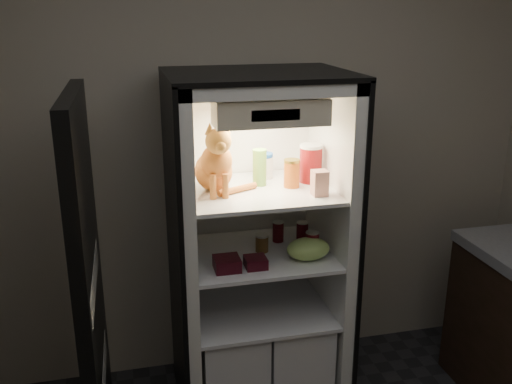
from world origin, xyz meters
TOP-DOWN VIEW (x-y plane):
  - room_shell at (0.00, 0.00)m, footprint 3.60×3.60m
  - refrigerator at (0.00, 1.38)m, footprint 0.90×0.72m
  - fridge_door at (-0.85, 1.02)m, footprint 0.07×0.87m
  - tabby_cat at (-0.22, 1.32)m, footprint 0.31×0.35m
  - parmesan_shaker at (0.02, 1.38)m, footprint 0.07×0.07m
  - mayo_tub at (0.07, 1.51)m, footprint 0.10×0.10m
  - salsa_jar at (0.17, 1.31)m, footprint 0.08×0.08m
  - pepper_jar at (0.29, 1.38)m, footprint 0.12×0.12m
  - cream_carton at (0.26, 1.15)m, footprint 0.07×0.07m
  - soda_can_a at (0.14, 1.44)m, footprint 0.06×0.06m
  - soda_can_b at (0.26, 1.39)m, footprint 0.06×0.06m
  - soda_can_c at (0.26, 1.21)m, footprint 0.07×0.07m
  - condiment_jar at (0.02, 1.33)m, footprint 0.07×0.07m
  - grape_bag at (0.22, 1.18)m, footprint 0.22×0.16m
  - berry_box_left at (-0.20, 1.15)m, footprint 0.13×0.13m
  - berry_box_right at (-0.06, 1.15)m, footprint 0.11×0.11m

SIDE VIEW (x-z plane):
  - refrigerator at x=0.00m, z-range -0.15..1.73m
  - fridge_door at x=-0.85m, z-range -0.01..1.84m
  - berry_box_right at x=-0.06m, z-range 0.94..0.99m
  - berry_box_left at x=-0.20m, z-range 0.94..1.00m
  - condiment_jar at x=0.02m, z-range 0.94..1.04m
  - grape_bag at x=0.22m, z-range 0.94..1.05m
  - soda_can_a at x=0.14m, z-range 0.94..1.05m
  - soda_can_b at x=0.26m, z-range 0.94..1.06m
  - soda_can_c at x=0.26m, z-range 0.94..1.07m
  - cream_carton at x=0.26m, z-range 1.29..1.41m
  - mayo_tub at x=0.07m, z-range 1.29..1.43m
  - salsa_jar at x=0.17m, z-range 1.29..1.44m
  - parmesan_shaker at x=0.02m, z-range 1.29..1.48m
  - pepper_jar at x=0.29m, z-range 1.29..1.49m
  - tabby_cat at x=-0.22m, z-range 1.24..1.62m
  - room_shell at x=0.00m, z-range -0.18..3.42m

